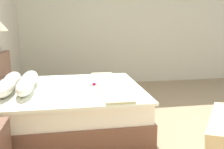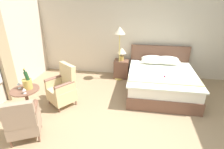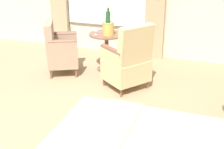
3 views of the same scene
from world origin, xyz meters
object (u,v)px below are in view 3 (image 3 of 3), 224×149
champagne_bucket (108,26)px  armchair_by_window (128,62)px  armchair_facing_bed (60,49)px  wine_glass_near_edge (96,29)px  side_table_round (107,47)px  wine_glass_near_bucket (111,26)px

champagne_bucket → armchair_by_window: 0.83m
armchair_by_window → armchair_facing_bed: size_ratio=1.16×
wine_glass_near_edge → champagne_bucket: bearing=102.2°
armchair_facing_bed → armchair_by_window: bearing=80.3°
champagne_bucket → wine_glass_near_edge: (0.04, -0.21, -0.06)m
side_table_round → wine_glass_near_bucket: (-0.15, 0.03, 0.35)m
wine_glass_near_edge → armchair_facing_bed: armchair_facing_bed is taller
wine_glass_near_bucket → armchair_by_window: armchair_by_window is taller
side_table_round → wine_glass_near_bucket: 0.38m
armchair_facing_bed → side_table_round: bearing=118.5°
armchair_by_window → armchair_facing_bed: (-0.22, -1.27, -0.01)m
champagne_bucket → wine_glass_near_edge: bearing=-77.8°
armchair_facing_bed → wine_glass_near_bucket: bearing=126.0°
armchair_by_window → wine_glass_near_edge: bearing=-124.5°
wine_glass_near_bucket → armchair_facing_bed: armchair_facing_bed is taller
wine_glass_near_bucket → wine_glass_near_edge: 0.32m
champagne_bucket → wine_glass_near_edge: 0.22m
side_table_round → champagne_bucket: bearing=40.8°
wine_glass_near_edge → armchair_by_window: 0.93m
wine_glass_near_bucket → side_table_round: bearing=-12.5°
champagne_bucket → wine_glass_near_bucket: size_ratio=3.38×
side_table_round → wine_glass_near_bucket: size_ratio=4.62×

